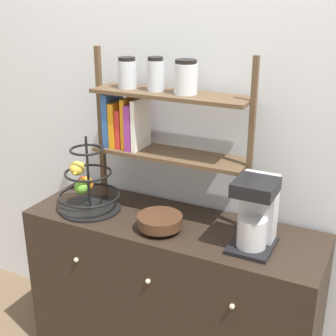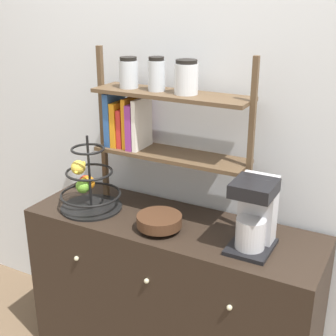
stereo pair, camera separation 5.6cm
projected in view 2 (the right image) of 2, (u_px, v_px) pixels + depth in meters
wall_back at (198, 111)px, 2.24m from camera, size 7.00×0.05×2.60m
sideboard at (171, 296)px, 2.34m from camera, size 1.42×0.47×0.82m
coffee_maker at (255, 214)px, 1.93m from camera, size 0.18×0.22×0.31m
fruit_stand at (88, 185)px, 2.30m from camera, size 0.30×0.30×0.38m
wooden_bowl at (159, 221)px, 2.11m from camera, size 0.21×0.21×0.07m
shelf_hutch at (152, 114)px, 2.18m from camera, size 0.79×0.20×0.78m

